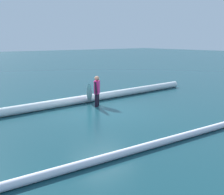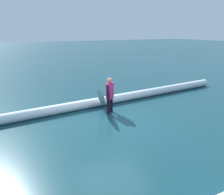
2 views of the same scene
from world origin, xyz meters
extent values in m
plane|color=#143D46|center=(0.00, 0.00, 0.00)|extent=(129.01, 129.01, 0.00)
cylinder|color=black|center=(-0.26, -0.85, 0.30)|extent=(0.14, 0.14, 0.59)
cylinder|color=black|center=(-0.47, -1.03, 0.30)|extent=(0.14, 0.14, 0.59)
cube|color=#D82672|center=(-0.36, -0.94, 0.90)|extent=(0.39, 0.37, 0.61)
sphere|color=#9B6D55|center=(-0.36, -0.94, 1.31)|extent=(0.22, 0.22, 0.22)
cylinder|color=black|center=(-0.20, -0.80, 0.90)|extent=(0.09, 0.16, 0.54)
cylinder|color=black|center=(-0.53, -1.08, 0.90)|extent=(0.09, 0.17, 0.54)
ellipsoid|color=white|center=(-0.12, -1.22, 0.59)|extent=(1.11, 1.50, 1.21)
ellipsoid|color=blue|center=(-0.12, -1.22, 0.59)|extent=(0.80, 1.14, 0.98)
cylinder|color=white|center=(0.65, -1.85, 0.19)|extent=(16.29, 1.28, 0.38)
camera|label=1|loc=(7.03, 9.83, 3.07)|focal=45.86mm
camera|label=2|loc=(3.63, 6.53, 3.14)|focal=36.23mm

